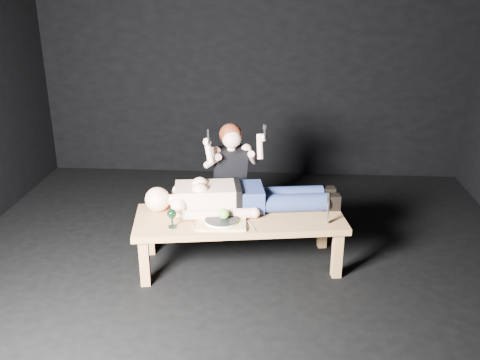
{
  "coord_description": "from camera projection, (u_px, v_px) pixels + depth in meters",
  "views": [
    {
      "loc": [
        0.28,
        -3.7,
        2.28
      ],
      "look_at": [
        0.01,
        0.27,
        0.75
      ],
      "focal_mm": 39.43,
      "sensor_mm": 36.0,
      "label": 1
    }
  ],
  "objects": [
    {
      "name": "knife_flat",
      "position": [
        251.0,
        226.0,
        4.15
      ],
      "size": [
        0.08,
        0.17,
        0.01
      ],
      "primitive_type": "cube",
      "rotation": [
        0.0,
        0.0,
        0.39
      ],
      "color": "#B2B2B7",
      "rests_on": "table"
    },
    {
      "name": "back_wall",
      "position": [
        253.0,
        50.0,
        6.07
      ],
      "size": [
        5.0,
        0.0,
        5.0
      ],
      "primitive_type": "plane",
      "rotation": [
        1.57,
        0.0,
        0.0
      ],
      "color": "black",
      "rests_on": "ground"
    },
    {
      "name": "serving_tray",
      "position": [
        221.0,
        223.0,
        4.18
      ],
      "size": [
        0.41,
        0.31,
        0.02
      ],
      "primitive_type": "cube",
      "rotation": [
        0.0,
        0.0,
        0.07
      ],
      "color": "tan",
      "rests_on": "table"
    },
    {
      "name": "ground",
      "position": [
        237.0,
        278.0,
        4.29
      ],
      "size": [
        5.0,
        5.0,
        0.0
      ],
      "primitive_type": "plane",
      "color": "black",
      "rests_on": "ground"
    },
    {
      "name": "goblet",
      "position": [
        172.0,
        218.0,
        4.11
      ],
      "size": [
        0.09,
        0.09,
        0.16
      ],
      "primitive_type": null,
      "rotation": [
        0.0,
        0.0,
        0.15
      ],
      "color": "black",
      "rests_on": "table"
    },
    {
      "name": "apple",
      "position": [
        224.0,
        214.0,
        4.17
      ],
      "size": [
        0.08,
        0.08,
        0.08
      ],
      "primitive_type": "sphere",
      "color": "#56A72F",
      "rests_on": "plate"
    },
    {
      "name": "carving_knife",
      "position": [
        328.0,
        208.0,
        4.16
      ],
      "size": [
        0.04,
        0.04,
        0.27
      ],
      "primitive_type": null,
      "rotation": [
        0.0,
        0.0,
        0.15
      ],
      "color": "#B2B2B7",
      "rests_on": "table"
    },
    {
      "name": "table",
      "position": [
        240.0,
        241.0,
        4.41
      ],
      "size": [
        1.78,
        0.89,
        0.45
      ],
      "primitive_type": "cube",
      "rotation": [
        0.0,
        0.0,
        0.15
      ],
      "color": "#AE6D41",
      "rests_on": "ground"
    },
    {
      "name": "lying_man",
      "position": [
        244.0,
        194.0,
        4.43
      ],
      "size": [
        1.79,
        0.78,
        0.27
      ],
      "primitive_type": null,
      "rotation": [
        0.0,
        0.0,
        0.15
      ],
      "color": "beige",
      "rests_on": "table"
    },
    {
      "name": "spoon_flat",
      "position": [
        244.0,
        220.0,
        4.26
      ],
      "size": [
        0.17,
        0.1,
        0.01
      ],
      "primitive_type": "cube",
      "rotation": [
        0.0,
        0.0,
        1.07
      ],
      "color": "#B2B2B7",
      "rests_on": "table"
    },
    {
      "name": "kneeling_woman",
      "position": [
        229.0,
        177.0,
        4.85
      ],
      "size": [
        0.79,
        0.83,
        1.13
      ],
      "primitive_type": null,
      "rotation": [
        0.0,
        0.0,
        0.33
      ],
      "color": "black",
      "rests_on": "ground"
    },
    {
      "name": "plate",
      "position": [
        221.0,
        220.0,
        4.18
      ],
      "size": [
        0.28,
        0.28,
        0.02
      ],
      "primitive_type": "cylinder",
      "rotation": [
        0.0,
        0.0,
        0.07
      ],
      "color": "white",
      "rests_on": "serving_tray"
    },
    {
      "name": "fork_flat",
      "position": [
        193.0,
        227.0,
        4.14
      ],
      "size": [
        0.07,
        0.18,
        0.01
      ],
      "primitive_type": "cube",
      "rotation": [
        0.0,
        0.0,
        0.33
      ],
      "color": "#B2B2B7",
      "rests_on": "table"
    }
  ]
}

